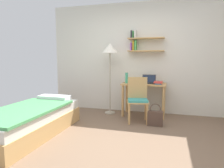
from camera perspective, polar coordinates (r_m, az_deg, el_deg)
ground_plane at (r=3.16m, az=1.68°, el=-16.80°), size 5.28×5.28×0.00m
wall_back at (r=4.87m, az=7.70°, el=7.38°), size 4.40×0.27×2.60m
bed at (r=3.72m, az=-22.27°, el=-9.67°), size 0.91×2.01×0.54m
desk at (r=4.58m, az=9.06°, el=-1.66°), size 0.97×0.53×0.74m
desk_chair at (r=4.13m, az=7.28°, el=-3.90°), size 0.50×0.47×0.91m
standing_lamp at (r=4.66m, az=-0.59°, el=9.00°), size 0.39×0.39×1.63m
laptop at (r=4.58m, az=10.40°, el=0.82°), size 0.31×0.21×0.19m
water_bottle at (r=4.54m, az=4.16°, el=1.74°), size 0.06×0.06×0.24m
book_stack at (r=4.48m, az=12.95°, el=0.38°), size 0.18×0.24×0.06m
handbag at (r=4.00m, az=12.14°, el=-9.39°), size 0.29×0.12×0.43m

